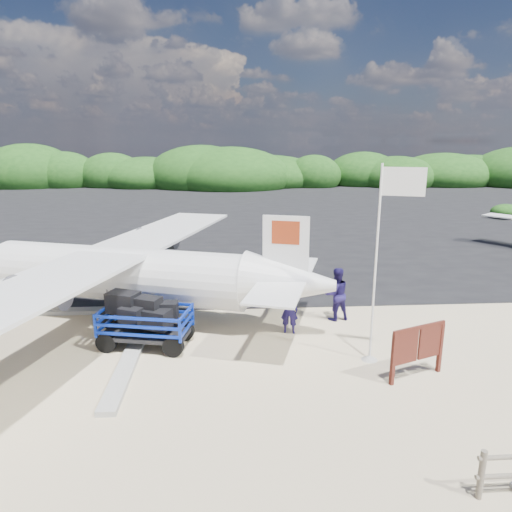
{
  "coord_description": "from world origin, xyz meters",
  "views": [
    {
      "loc": [
        -1.54,
        -11.77,
        6.38
      ],
      "look_at": [
        -0.44,
        5.32,
        2.05
      ],
      "focal_mm": 32.0,
      "sensor_mm": 36.0,
      "label": 1
    }
  ],
  "objects_px": {
    "crew_b": "(336,294)",
    "aircraft_small": "(142,209)",
    "signboard": "(415,378)",
    "crew_a": "(289,310)",
    "baggage_cart": "(147,346)",
    "aircraft_large": "(404,232)",
    "flagpole": "(369,360)"
  },
  "relations": [
    {
      "from": "crew_b",
      "to": "aircraft_small",
      "type": "bearing_deg",
      "value": -79.39
    },
    {
      "from": "signboard",
      "to": "crew_a",
      "type": "bearing_deg",
      "value": 111.56
    },
    {
      "from": "signboard",
      "to": "baggage_cart",
      "type": "bearing_deg",
      "value": 140.24
    },
    {
      "from": "crew_b",
      "to": "aircraft_large",
      "type": "bearing_deg",
      "value": -130.83
    },
    {
      "from": "flagpole",
      "to": "signboard",
      "type": "height_order",
      "value": "flagpole"
    },
    {
      "from": "crew_a",
      "to": "crew_b",
      "type": "height_order",
      "value": "crew_b"
    },
    {
      "from": "crew_a",
      "to": "crew_b",
      "type": "xyz_separation_m",
      "value": [
        1.86,
        1.08,
        0.17
      ]
    },
    {
      "from": "aircraft_small",
      "to": "crew_b",
      "type": "bearing_deg",
      "value": 75.64
    },
    {
      "from": "flagpole",
      "to": "crew_a",
      "type": "height_order",
      "value": "flagpole"
    },
    {
      "from": "signboard",
      "to": "aircraft_large",
      "type": "xyz_separation_m",
      "value": [
        7.56,
        20.36,
        0.0
      ]
    },
    {
      "from": "crew_b",
      "to": "signboard",
      "type": "bearing_deg",
      "value": 93.63
    },
    {
      "from": "flagpole",
      "to": "aircraft_small",
      "type": "relative_size",
      "value": 0.76
    },
    {
      "from": "flagpole",
      "to": "crew_a",
      "type": "xyz_separation_m",
      "value": [
        -2.15,
        2.15,
        0.82
      ]
    },
    {
      "from": "crew_a",
      "to": "aircraft_large",
      "type": "height_order",
      "value": "aircraft_large"
    },
    {
      "from": "baggage_cart",
      "to": "flagpole",
      "type": "height_order",
      "value": "flagpole"
    },
    {
      "from": "baggage_cart",
      "to": "aircraft_small",
      "type": "relative_size",
      "value": 0.39
    },
    {
      "from": "baggage_cart",
      "to": "crew_b",
      "type": "height_order",
      "value": "crew_b"
    },
    {
      "from": "signboard",
      "to": "crew_a",
      "type": "xyz_separation_m",
      "value": [
        -3.09,
        3.29,
        0.82
      ]
    },
    {
      "from": "baggage_cart",
      "to": "flagpole",
      "type": "relative_size",
      "value": 0.52
    },
    {
      "from": "signboard",
      "to": "flagpole",
      "type": "bearing_deg",
      "value": 107.82
    },
    {
      "from": "crew_a",
      "to": "flagpole",
      "type": "bearing_deg",
      "value": 147.5
    },
    {
      "from": "baggage_cart",
      "to": "flagpole",
      "type": "xyz_separation_m",
      "value": [
        6.83,
        -1.4,
        0.0
      ]
    },
    {
      "from": "baggage_cart",
      "to": "crew_b",
      "type": "xyz_separation_m",
      "value": [
        6.54,
        1.82,
        0.98
      ]
    },
    {
      "from": "flagpole",
      "to": "aircraft_small",
      "type": "height_order",
      "value": "flagpole"
    },
    {
      "from": "crew_a",
      "to": "aircraft_large",
      "type": "xyz_separation_m",
      "value": [
        10.65,
        17.07,
        -0.82
      ]
    },
    {
      "from": "flagpole",
      "to": "aircraft_large",
      "type": "bearing_deg",
      "value": 66.14
    },
    {
      "from": "aircraft_small",
      "to": "aircraft_large",
      "type": "bearing_deg",
      "value": 110.74
    },
    {
      "from": "signboard",
      "to": "aircraft_small",
      "type": "height_order",
      "value": "aircraft_small"
    },
    {
      "from": "baggage_cart",
      "to": "signboard",
      "type": "bearing_deg",
      "value": -6.35
    },
    {
      "from": "crew_b",
      "to": "flagpole",
      "type": "bearing_deg",
      "value": 83.05
    },
    {
      "from": "crew_b",
      "to": "crew_a",
      "type": "bearing_deg",
      "value": 18.07
    },
    {
      "from": "baggage_cart",
      "to": "crew_a",
      "type": "distance_m",
      "value": 4.81
    }
  ]
}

